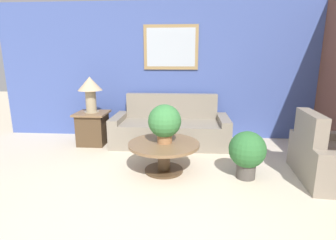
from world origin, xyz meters
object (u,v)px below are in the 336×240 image
couch_main (171,129)px  potted_plant_floor (247,152)px  coffee_table (164,151)px  armchair (333,160)px  side_table (93,128)px  table_lamp (90,88)px  potted_plant_on_table (165,122)px

couch_main → potted_plant_floor: bearing=-51.1°
coffee_table → couch_main: bearing=89.4°
couch_main → potted_plant_floor: (1.10, -1.36, 0.08)m
armchair → coffee_table: armchair is taller
side_table → table_lamp: 0.73m
potted_plant_on_table → coffee_table: bearing=-121.5°
couch_main → armchair: bearing=-31.5°
armchair → potted_plant_on_table: (-2.19, 0.13, 0.43)m
side_table → table_lamp: (0.00, 0.00, 0.73)m
table_lamp → coffee_table: bearing=-38.2°
potted_plant_on_table → potted_plant_floor: size_ratio=0.84×
side_table → potted_plant_floor: bearing=-26.2°
side_table → potted_plant_on_table: 1.85m
potted_plant_on_table → potted_plant_floor: 1.16m
coffee_table → table_lamp: bearing=141.8°
table_lamp → potted_plant_on_table: size_ratio=1.21×
side_table → table_lamp: size_ratio=0.93×
couch_main → armchair: same height
potted_plant_floor → potted_plant_on_table: bearing=172.6°
potted_plant_on_table → potted_plant_floor: bearing=-7.4°
table_lamp → potted_plant_floor: (2.53, -1.24, -0.67)m
table_lamp → potted_plant_floor: 2.90m
coffee_table → side_table: side_table is taller
potted_plant_floor → coffee_table: bearing=173.6°
table_lamp → side_table: bearing=-116.6°
coffee_table → potted_plant_on_table: 0.41m
couch_main → table_lamp: bearing=-175.3°
armchair → side_table: armchair is taller
armchair → potted_plant_floor: armchair is taller
couch_main → side_table: (-1.43, -0.12, 0.02)m
side_table → table_lamp: bearing=63.4°
side_table → coffee_table: bearing=-38.2°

